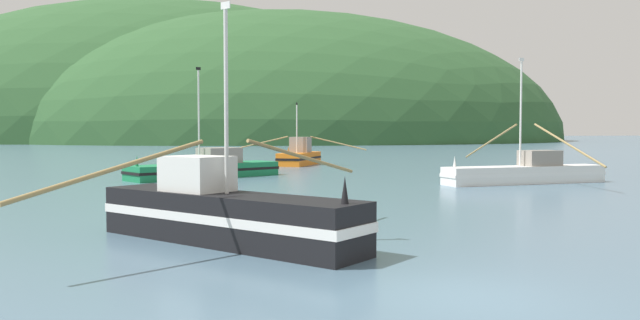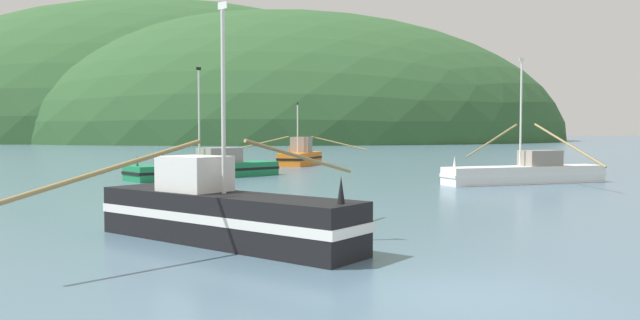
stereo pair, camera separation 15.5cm
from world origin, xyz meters
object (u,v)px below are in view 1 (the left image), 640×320
Objects in this scene: fishing_boat_black at (224,213)px; fishing_boat_white at (526,172)px; fishing_boat_green at (207,168)px; channel_buoy at (179,186)px; fishing_boat_orange at (299,156)px.

fishing_boat_white is (20.55, 15.31, -0.18)m from fishing_boat_black.
fishing_boat_black is 0.79× the size of fishing_boat_white.
fishing_boat_green is 21.20m from fishing_boat_white.
fishing_boat_white is 9.52× the size of channel_buoy.
fishing_boat_black is 7.51× the size of channel_buoy.
fishing_boat_black is (-1.92, -25.41, 0.21)m from fishing_boat_green.
fishing_boat_green is 7.95× the size of channel_buoy.
fishing_boat_green is 1.06× the size of fishing_boat_black.
fishing_boat_orange is at bearing 125.80° from fishing_boat_black.
fishing_boat_white is (18.63, -10.10, 0.03)m from fishing_boat_green.
fishing_boat_black reaches higher than fishing_boat_orange.
fishing_boat_green is at bearing 138.43° from fishing_boat_black.
fishing_boat_green is at bearing -4.01° from fishing_boat_orange.
fishing_boat_black is 25.62m from fishing_boat_white.
fishing_boat_white reaches higher than channel_buoy.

